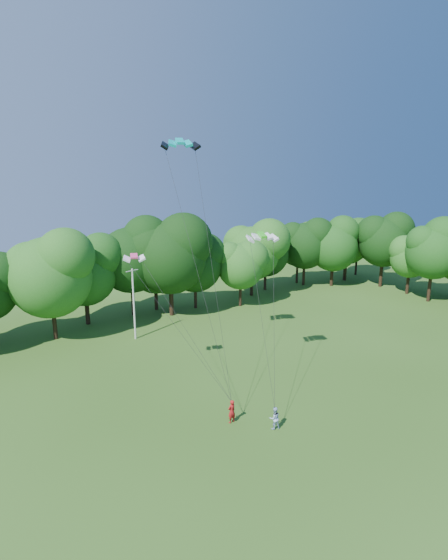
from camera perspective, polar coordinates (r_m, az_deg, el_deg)
ground at (r=27.31m, az=15.96°, el=-27.20°), size 160.00×160.00×0.00m
utility_pole at (r=48.10m, az=-11.70°, el=-3.00°), size 1.53×0.53×7.87m
kite_flyer_left at (r=33.06m, az=1.00°, el=-16.78°), size 0.69×0.50×1.78m
kite_flyer_right at (r=32.60m, az=6.61°, el=-17.48°), size 0.95×0.83×1.66m
kite_teal at (r=37.64m, az=-5.79°, el=17.60°), size 3.41×2.40×0.63m
kite_green at (r=36.15m, az=4.98°, el=5.91°), size 2.78×1.87×0.44m
kite_pink at (r=35.41m, az=-11.68°, el=3.08°), size 1.89×1.34×0.34m
tree_back_center at (r=54.46m, az=-7.10°, el=4.46°), size 9.90×9.90×14.41m
tree_back_east at (r=72.20m, az=9.67°, el=4.71°), size 7.26×7.26×10.56m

